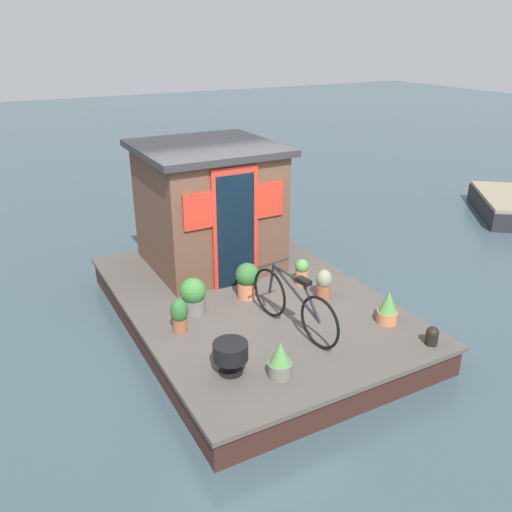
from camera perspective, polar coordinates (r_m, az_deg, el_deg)
ground_plane at (r=7.88m, az=-0.70°, el=-6.99°), size 60.00×60.00×0.00m
houseboat_deck at (r=7.78m, az=-0.71°, el=-5.65°), size 4.94×3.40×0.42m
houseboat_cabin at (r=8.44m, az=-5.09°, el=5.42°), size 2.06×2.08×1.95m
bicycle at (r=6.69m, az=4.03°, el=-5.17°), size 1.63×0.50×0.80m
potted_plant_sage at (r=6.78m, az=-8.23°, el=-6.26°), size 0.22×0.22×0.45m
potted_plant_lavender at (r=7.98m, az=4.95°, el=-1.66°), size 0.21×0.21×0.39m
potted_plant_geranium at (r=7.12m, az=13.99°, el=-5.43°), size 0.26×0.26×0.46m
potted_plant_thyme at (r=7.17m, az=-6.76°, el=-4.25°), size 0.35×0.35×0.51m
potted_plant_fern at (r=7.54m, az=-0.93°, el=-2.55°), size 0.34×0.34×0.52m
potted_plant_basil at (r=7.58m, az=7.30°, el=-2.98°), size 0.23×0.23×0.44m
potted_plant_rosemary at (r=5.93m, az=2.61°, el=-11.13°), size 0.27×0.27×0.42m
charcoal_grill at (r=5.95m, az=-2.76°, el=-10.28°), size 0.40×0.40×0.38m
mooring_bollard at (r=6.85m, az=18.40°, el=-8.10°), size 0.16×0.16×0.24m
dinghy_boat at (r=13.56m, az=25.39°, el=4.93°), size 2.71×2.47×0.48m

